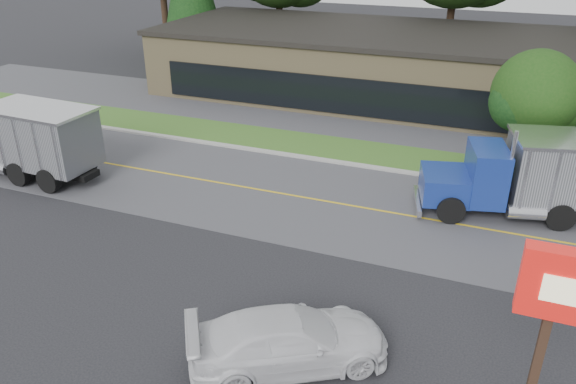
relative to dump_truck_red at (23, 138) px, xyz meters
name	(u,v)px	position (x,y,z in m)	size (l,w,h in m)	color
ground	(161,313)	(11.54, -6.68, -1.81)	(140.00, 140.00, 0.00)	#2D2D32
road	(275,193)	(11.54, 2.32, -1.81)	(60.00, 8.00, 0.02)	#5D5D63
center_line	(275,193)	(11.54, 2.32, -1.81)	(60.00, 0.12, 0.01)	gold
curb	(307,159)	(11.54, 6.52, -1.81)	(60.00, 0.30, 0.12)	#9E9E99
grass_verge	(319,147)	(11.54, 8.32, -1.81)	(60.00, 3.40, 0.03)	#3A6322
far_parking	(345,119)	(11.54, 13.32, -1.81)	(60.00, 7.00, 0.02)	#5D5D63
strip_mall	(401,67)	(13.54, 19.32, 0.19)	(32.00, 12.00, 4.00)	#99865E
tree_verge	(537,98)	(21.60, 8.37, 1.91)	(4.10, 3.86, 5.85)	#382619
dump_truck_red	(23,138)	(0.00, 0.00, 0.00)	(8.65, 3.00, 3.36)	black
dump_truck_blue	(542,174)	(22.10, 4.28, 0.00)	(8.45, 4.36, 3.36)	black
rally_car	(289,340)	(15.95, -7.22, -1.03)	(2.17, 5.35, 1.55)	silver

